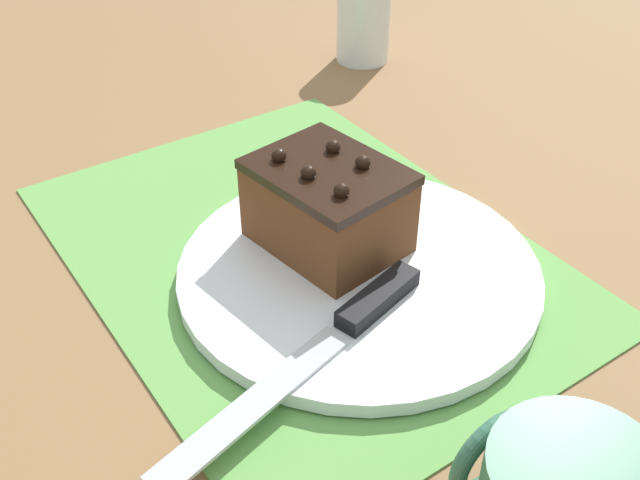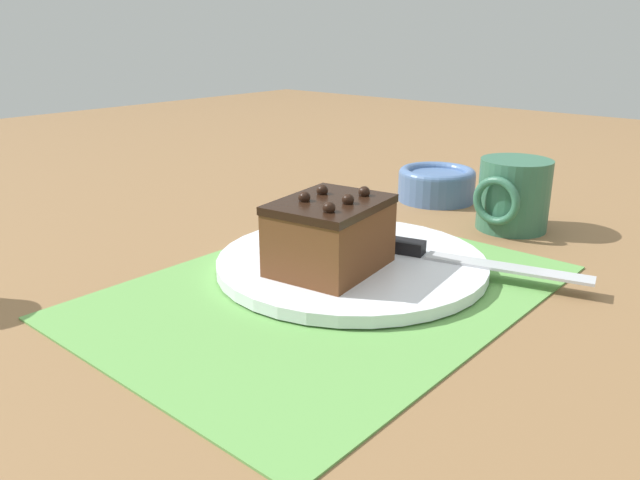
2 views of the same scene
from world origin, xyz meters
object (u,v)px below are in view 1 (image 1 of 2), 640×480
at_px(serving_knife, 337,332).
at_px(drinking_glass, 364,17).
at_px(cake_plate, 359,271).
at_px(chocolate_cake, 328,205).

distance_m(serving_knife, drinking_glass, 0.52).
relative_size(cake_plate, serving_knife, 1.18).
xyz_separation_m(chocolate_cake, serving_knife, (-0.10, 0.06, -0.03)).
xyz_separation_m(chocolate_cake, drinking_glass, (0.31, -0.27, 0.00)).
bearing_deg(chocolate_cake, cake_plate, -175.90).
height_order(cake_plate, chocolate_cake, chocolate_cake).
bearing_deg(chocolate_cake, drinking_glass, -41.19).
xyz_separation_m(cake_plate, drinking_glass, (0.35, -0.27, 0.04)).
height_order(chocolate_cake, drinking_glass, drinking_glass).
height_order(cake_plate, drinking_glass, drinking_glass).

